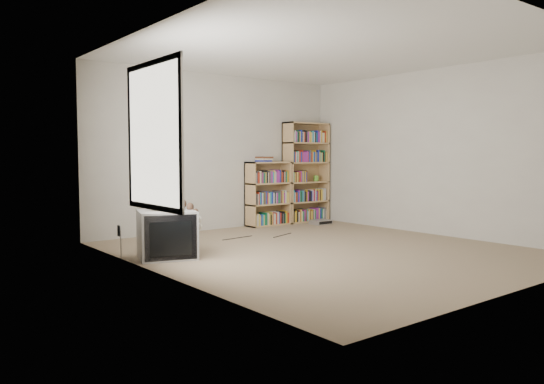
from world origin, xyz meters
TOP-DOWN VIEW (x-y plane):
  - floor at (0.00, 0.00)m, footprint 4.50×5.00m
  - wall_back at (0.00, 2.50)m, footprint 4.50×0.02m
  - wall_front at (0.00, -2.50)m, footprint 4.50×0.02m
  - wall_left at (-2.25, 0.00)m, footprint 0.02×5.00m
  - wall_right at (2.25, 0.00)m, footprint 0.02×5.00m
  - ceiling at (0.00, 0.00)m, footprint 4.50×5.00m
  - window at (-2.24, 0.20)m, footprint 0.02×1.22m
  - crt_tv at (-1.80, 0.81)m, footprint 0.79×0.75m
  - cat at (-1.74, 0.82)m, footprint 0.62×0.47m
  - bookcase_tall at (1.75, 2.36)m, footprint 0.89×0.30m
  - bookcase_short at (0.89, 2.36)m, footprint 0.79×0.30m
  - book_stack at (0.82, 2.36)m, footprint 0.21×0.27m
  - green_mug at (1.99, 2.34)m, footprint 0.09×0.09m
  - framed_print at (1.78, 2.44)m, footprint 0.15×0.05m
  - dvd_player at (1.70, 1.90)m, footprint 0.35×0.26m
  - wall_outlet at (-2.24, 1.15)m, footprint 0.01×0.08m
  - floor_cables at (-0.23, 1.33)m, footprint 1.20×0.70m

SIDE VIEW (x-z plane):
  - floor at x=0.00m, z-range -0.01..0.01m
  - floor_cables at x=-0.23m, z-range 0.00..0.01m
  - dvd_player at x=1.70m, z-range 0.00..0.08m
  - crt_tv at x=-1.80m, z-range 0.00..0.56m
  - wall_outlet at x=-2.24m, z-range 0.26..0.39m
  - bookcase_short at x=0.89m, z-range -0.04..1.05m
  - cat at x=-1.74m, z-range 0.39..0.90m
  - green_mug at x=1.99m, z-range 0.73..0.83m
  - framed_print at x=1.78m, z-range 0.73..0.93m
  - bookcase_tall at x=1.75m, z-range -0.04..1.74m
  - book_stack at x=0.82m, z-range 1.09..1.18m
  - wall_back at x=0.00m, z-range 0.00..2.50m
  - wall_front at x=0.00m, z-range 0.00..2.50m
  - wall_left at x=-2.25m, z-range 0.00..2.50m
  - wall_right at x=2.25m, z-range 0.00..2.50m
  - window at x=-2.24m, z-range 0.64..2.16m
  - ceiling at x=0.00m, z-range 2.49..2.51m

